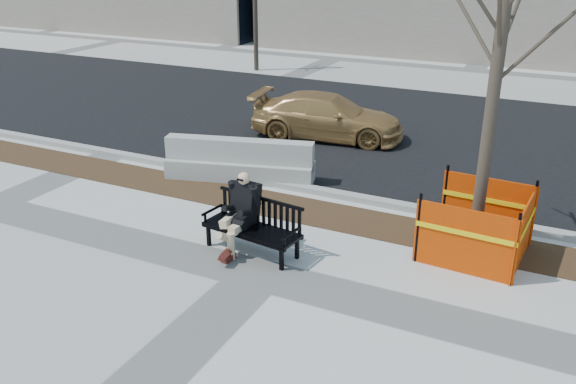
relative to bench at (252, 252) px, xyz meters
name	(u,v)px	position (x,y,z in m)	size (l,w,h in m)	color
ground	(259,274)	(0.48, -0.63, 0.00)	(120.00, 120.00, 0.00)	beige
mulch_strip	(322,214)	(0.48, 1.97, 0.00)	(40.00, 1.20, 0.02)	#47301C
asphalt_street	(408,132)	(0.48, 8.17, 0.00)	(60.00, 10.40, 0.01)	black
curb	(340,195)	(0.48, 2.92, 0.06)	(60.00, 0.25, 0.12)	#9E9B93
bench	(252,252)	(0.00, 0.00, 0.00)	(1.79, 0.64, 0.95)	black
seated_man	(243,247)	(-0.24, 0.08, 0.00)	(0.59, 0.99, 1.38)	black
tree_fence	(472,253)	(3.45, 1.63, 0.00)	(2.46, 2.46, 6.15)	#FF4000
sedan	(327,138)	(-1.38, 6.68, 0.00)	(1.67, 4.11, 1.19)	#A77A40
jersey_barrier_left	(240,179)	(-1.93, 2.90, 0.00)	(3.34, 0.67, 0.96)	#A9A69E
far_tree_left	(256,70)	(-7.63, 14.05, 0.00)	(2.10, 2.10, 5.66)	#3F3329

